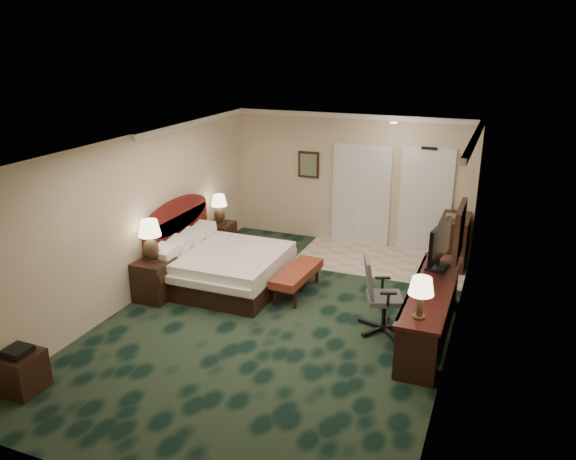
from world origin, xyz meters
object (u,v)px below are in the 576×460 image
at_px(nightstand_near, 155,280).
at_px(minibar, 453,241).
at_px(lamp_far, 219,209).
at_px(bed, 224,268).
at_px(bed_bench, 297,281).
at_px(nightstand_far, 221,237).
at_px(tv, 439,246).
at_px(side_table, 21,372).
at_px(desk_chair, 385,295).
at_px(desk, 430,311).
at_px(lamp_near, 150,241).

xyz_separation_m(nightstand_near, minibar, (4.41, 3.30, 0.15)).
relative_size(lamp_far, minibar, 0.61).
relative_size(bed, bed_bench, 1.56).
bearing_deg(minibar, nightstand_far, -167.74).
bearing_deg(bed_bench, minibar, 48.07).
relative_size(lamp_far, tv, 0.64).
height_order(nightstand_far, side_table, nightstand_far).
xyz_separation_m(bed, desk_chair, (2.94, -0.54, 0.25)).
bearing_deg(nightstand_near, side_table, -90.43).
bearing_deg(bed, desk, -7.20).
height_order(nightstand_far, lamp_near, lamp_near).
relative_size(nightstand_far, side_table, 1.16).
relative_size(lamp_near, minibar, 0.72).
xyz_separation_m(nightstand_far, side_table, (0.01, -5.14, -0.04)).
bearing_deg(lamp_near, nightstand_far, 90.04).
bearing_deg(bed_bench, side_table, -115.34).
relative_size(lamp_far, desk_chair, 0.52).
bearing_deg(tv, desk, -78.75).
xyz_separation_m(lamp_far, side_table, (0.02, -5.14, -0.63)).
bearing_deg(nightstand_near, tv, 14.46).
distance_m(bed_bench, tv, 2.45).
xyz_separation_m(nightstand_far, lamp_far, (-0.01, 0.00, 0.59)).
relative_size(desk_chair, minibar, 1.18).
height_order(lamp_far, tv, tv).
bearing_deg(tv, bed_bench, -168.85).
distance_m(nightstand_far, minibar, 4.55).
bearing_deg(bed, lamp_far, 120.21).
relative_size(nightstand_far, bed_bench, 0.46).
xyz_separation_m(lamp_near, bed_bench, (2.14, 1.05, -0.80)).
height_order(lamp_far, desk, lamp_far).
bearing_deg(side_table, desk_chair, 39.66).
xyz_separation_m(tv, minibar, (0.03, 2.17, -0.65)).
relative_size(lamp_near, desk_chair, 0.61).
xyz_separation_m(side_table, desk_chair, (3.78, 3.13, 0.31)).
bearing_deg(bed, lamp_near, -134.07).
height_order(nightstand_far, desk, desk).
distance_m(nightstand_far, desk_chair, 4.29).
height_order(nightstand_near, desk, desk).
height_order(nightstand_near, lamp_near, lamp_near).
bearing_deg(side_table, bed, 77.16).
bearing_deg(minibar, lamp_near, -143.37).
relative_size(nightstand_near, bed_bench, 0.52).
distance_m(tv, desk_chair, 1.16).
xyz_separation_m(lamp_far, minibar, (4.45, 0.96, -0.41)).
bearing_deg(bed, bed_bench, 7.66).
distance_m(nightstand_far, side_table, 5.14).
relative_size(lamp_near, tv, 0.75).
xyz_separation_m(nightstand_near, desk, (4.40, 0.42, 0.05)).
xyz_separation_m(bed, bed_bench, (1.29, 0.17, -0.10)).
xyz_separation_m(nightstand_far, desk_chair, (3.78, -2.00, 0.27)).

